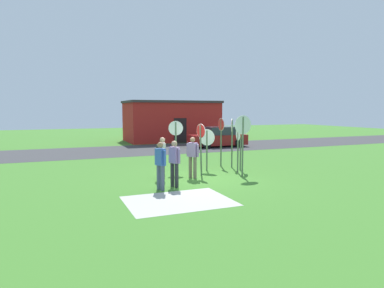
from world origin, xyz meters
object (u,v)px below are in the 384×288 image
Objects in this scene: stop_sign_far_back at (241,138)px; stop_sign_low_front at (201,141)px; person_in_blue at (160,163)px; stop_sign_leaning_right at (243,134)px; parked_car_on_street at (218,138)px; person_on_left at (174,161)px; person_in_teal at (193,155)px; person_near_signs at (162,155)px; stop_sign_rear_left at (221,134)px; stop_sign_leaning_left at (207,143)px; stop_sign_rear_right at (238,142)px; stop_sign_tallest at (232,135)px; stop_sign_nearest at (176,138)px.

stop_sign_low_front is (-2.18, -0.39, -0.06)m from stop_sign_far_back.
stop_sign_leaning_right is at bearing 15.35° from person_in_blue.
parked_car_on_street is 2.56× the size of person_in_blue.
parked_car_on_street is 11.45m from stop_sign_low_front.
person_on_left and person_in_teal have the same top height.
stop_sign_far_back is at bearing 6.07° from person_near_signs.
stop_sign_rear_left reaches higher than stop_sign_leaning_left.
stop_sign_rear_left is 1.41× the size of person_on_left.
stop_sign_rear_right is at bearing -112.34° from parked_car_on_street.
person_near_signs is at bearing 179.13° from stop_sign_rear_right.
person_near_signs is at bearing -179.29° from stop_sign_low_front.
stop_sign_leaning_left is (-0.84, 1.75, -0.47)m from stop_sign_leaning_right.
person_near_signs and person_in_blue have the same top height.
stop_sign_low_front is (-1.88, -1.77, -0.12)m from stop_sign_rear_left.
person_on_left is 1.75m from person_in_teal.
stop_sign_rear_left reaches higher than stop_sign_tallest.
stop_sign_rear_right is (0.19, 0.71, -0.40)m from stop_sign_leaning_right.
person_on_left is at bearing -110.68° from stop_sign_nearest.
person_on_left and person_in_blue have the same top height.
stop_sign_rear_left reaches higher than person_in_blue.
stop_sign_rear_right is at bearing -93.55° from stop_sign_rear_left.
stop_sign_tallest is (0.62, 2.02, -0.16)m from stop_sign_leaning_right.
stop_sign_leaning_right is 1.07× the size of stop_sign_tallest.
stop_sign_leaning_left is 1.13× the size of person_in_blue.
person_near_signs reaches higher than parked_car_on_street.
stop_sign_far_back is 1.34m from stop_sign_leaning_right.
stop_sign_leaning_left is 4.21m from person_in_blue.
stop_sign_rear_right is 1.47m from stop_sign_leaning_left.
stop_sign_leaning_left is at bearing -119.93° from parked_car_on_street.
stop_sign_rear_left is 5.63m from person_in_blue.
stop_sign_leaning_left is 1.87m from person_in_teal.
stop_sign_far_back is 4.46m from person_on_left.
stop_sign_leaning_left is 1.13× the size of person_near_signs.
stop_sign_leaning_right is 1.52× the size of person_in_teal.
stop_sign_leaning_right is 2.30m from person_in_teal.
stop_sign_low_front is (-1.58, 0.78, -0.30)m from stop_sign_leaning_right.
stop_sign_leaning_right is 1.52× the size of person_near_signs.
stop_sign_rear_right reaches higher than person_in_blue.
person_in_teal is (-2.11, 0.42, -0.81)m from stop_sign_leaning_right.
person_in_teal is (-0.53, -0.37, -0.51)m from stop_sign_low_front.
stop_sign_rear_left is at bearing 83.19° from stop_sign_leaning_right.
stop_sign_far_back is 0.94× the size of stop_sign_rear_left.
stop_sign_nearest is at bearing 169.23° from stop_sign_leaning_left.
person_on_left is (-1.76, -1.61, -0.51)m from stop_sign_low_front.
stop_sign_tallest reaches higher than stop_sign_leaning_left.
stop_sign_rear_left is 0.93× the size of stop_sign_leaning_right.
stop_sign_rear_right is at bearing -0.87° from person_near_signs.
stop_sign_leaning_right is (-0.31, -2.56, 0.18)m from stop_sign_rear_left.
stop_sign_tallest reaches higher than person_on_left.
person_on_left is (-3.64, -3.39, -0.63)m from stop_sign_rear_left.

